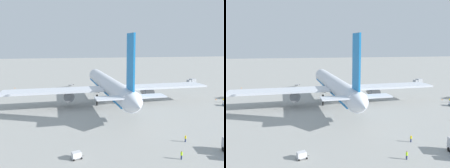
% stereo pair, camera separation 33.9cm
% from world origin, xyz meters
% --- Properties ---
extents(ground_plane, '(600.00, 600.00, 0.00)m').
position_xyz_m(ground_plane, '(0.00, 0.00, 0.00)').
color(ground_plane, '#9E9E99').
extents(airliner, '(70.62, 77.80, 25.98)m').
position_xyz_m(airliner, '(-1.38, -0.11, 7.07)').
color(airliner, silver).
rests_on(airliner, ground).
extents(service_truck_0, '(3.68, 5.57, 2.94)m').
position_xyz_m(service_truck_0, '(35.43, -55.08, 1.59)').
color(service_truck_0, '#999EA5').
rests_on(service_truck_0, ground).
extents(service_van, '(4.39, 4.45, 1.97)m').
position_xyz_m(service_van, '(29.65, -35.95, 1.03)').
color(service_van, silver).
rests_on(service_van, ground).
extents(baggage_cart_0, '(3.02, 2.90, 0.40)m').
position_xyz_m(baggage_cart_0, '(43.64, 13.68, 0.27)').
color(baggage_cart_0, gray).
rests_on(baggage_cart_0, ground).
extents(baggage_cart_2, '(2.11, 2.89, 1.49)m').
position_xyz_m(baggage_cart_2, '(-44.95, 14.37, 0.81)').
color(baggage_cart_2, gray).
rests_on(baggage_cart_2, ground).
extents(ground_worker_0, '(0.57, 0.57, 1.73)m').
position_xyz_m(ground_worker_0, '(-41.17, -11.55, 0.88)').
color(ground_worker_0, navy).
rests_on(ground_worker_0, ground).
extents(ground_worker_1, '(0.56, 0.56, 1.78)m').
position_xyz_m(ground_worker_1, '(-7.87, -45.12, 0.91)').
color(ground_worker_1, '#3F3F47').
rests_on(ground_worker_1, ground).
extents(ground_worker_2, '(0.56, 0.56, 1.77)m').
position_xyz_m(ground_worker_2, '(-49.10, -6.56, 0.90)').
color(ground_worker_2, navy).
rests_on(ground_worker_2, ground).
extents(traffic_cone_1, '(0.36, 0.36, 0.55)m').
position_xyz_m(traffic_cone_1, '(39.23, 42.82, 0.28)').
color(traffic_cone_1, orange).
rests_on(traffic_cone_1, ground).
extents(traffic_cone_2, '(0.36, 0.36, 0.55)m').
position_xyz_m(traffic_cone_2, '(-3.42, -44.91, 0.28)').
color(traffic_cone_2, orange).
rests_on(traffic_cone_2, ground).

